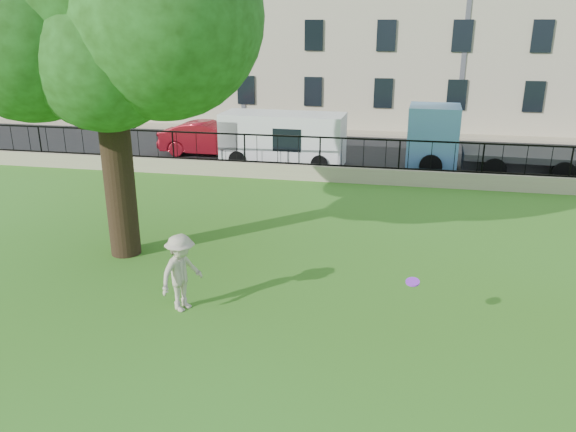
% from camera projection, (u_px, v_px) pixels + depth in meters
% --- Properties ---
extents(ground, '(120.00, 120.00, 0.00)m').
position_uv_depth(ground, '(230.00, 342.00, 10.80)').
color(ground, '#3E731B').
rests_on(ground, ground).
extents(retaining_wall, '(50.00, 0.40, 0.60)m').
position_uv_depth(retaining_wall, '(320.00, 173.00, 21.82)').
color(retaining_wall, tan).
rests_on(retaining_wall, ground).
extents(iron_railing, '(50.00, 0.05, 1.13)m').
position_uv_depth(iron_railing, '(320.00, 151.00, 21.55)').
color(iron_railing, black).
rests_on(iron_railing, retaining_wall).
extents(street, '(60.00, 9.00, 0.01)m').
position_uv_depth(street, '(334.00, 154.00, 26.28)').
color(street, black).
rests_on(street, ground).
extents(sidewalk, '(60.00, 1.40, 0.12)m').
position_uv_depth(sidewalk, '(345.00, 133.00, 31.08)').
color(sidewalk, tan).
rests_on(sidewalk, ground).
extents(building_row, '(56.40, 10.40, 13.80)m').
position_uv_depth(building_row, '(358.00, 4.00, 34.10)').
color(building_row, '#B9AB93').
rests_on(building_row, ground).
extents(man, '(1.04, 1.26, 1.70)m').
position_uv_depth(man, '(181.00, 273.00, 11.79)').
color(man, '#BDAE99').
rests_on(man, ground).
extents(frisbee, '(0.36, 0.35, 0.12)m').
position_uv_depth(frisbee, '(413.00, 282.00, 10.82)').
color(frisbee, '#9C2AF1').
extents(red_sedan, '(4.69, 1.76, 1.53)m').
position_uv_depth(red_sedan, '(210.00, 139.00, 25.86)').
color(red_sedan, maroon).
rests_on(red_sedan, street).
extents(white_van, '(5.29, 2.21, 2.20)m').
position_uv_depth(white_van, '(283.00, 139.00, 24.15)').
color(white_van, silver).
rests_on(white_van, street).
extents(blue_truck, '(6.49, 2.57, 2.68)m').
position_uv_depth(blue_truck, '(489.00, 141.00, 22.50)').
color(blue_truck, '#568ECA').
rests_on(blue_truck, street).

